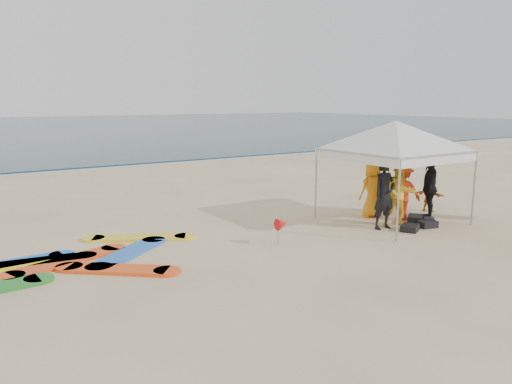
{
  "coord_description": "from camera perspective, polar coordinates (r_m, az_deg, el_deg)",
  "views": [
    {
      "loc": [
        -6.16,
        -6.99,
        3.31
      ],
      "look_at": [
        0.17,
        2.6,
        1.2
      ],
      "focal_mm": 35.0,
      "sensor_mm": 36.0,
      "label": 1
    }
  ],
  "objects": [
    {
      "name": "marker_pennant",
      "position": [
        11.57,
        3.01,
        -3.69
      ],
      "size": [
        0.28,
        0.28,
        0.64
      ],
      "color": "#A5A5A8",
      "rests_on": "ground"
    },
    {
      "name": "person_orange_b",
      "position": [
        14.67,
        13.18,
        0.33
      ],
      "size": [
        0.86,
        0.62,
        1.62
      ],
      "primitive_type": "imported",
      "rotation": [
        0.0,
        0.0,
        3.01
      ],
      "color": "orange",
      "rests_on": "ground"
    },
    {
      "name": "person_black_b",
      "position": [
        14.77,
        19.22,
        0.44
      ],
      "size": [
        1.11,
        0.98,
        1.8
      ],
      "primitive_type": "imported",
      "rotation": [
        0.0,
        0.0,
        3.78
      ],
      "color": "black",
      "rests_on": "ground"
    },
    {
      "name": "canopy_tent",
      "position": [
        14.04,
        15.69,
        7.81
      ],
      "size": [
        4.21,
        4.21,
        3.18
      ],
      "color": "#A5A5A8",
      "rests_on": "ground"
    },
    {
      "name": "person_orange_a",
      "position": [
        14.53,
        16.39,
        0.04
      ],
      "size": [
        1.19,
        1.06,
        1.6
      ],
      "primitive_type": "imported",
      "rotation": [
        0.0,
        0.0,
        2.57
      ],
      "color": "#EA4014",
      "rests_on": "ground"
    },
    {
      "name": "gear_pile",
      "position": [
        14.01,
        18.07,
        -3.38
      ],
      "size": [
        1.46,
        1.07,
        0.22
      ],
      "color": "black",
      "rests_on": "ground"
    },
    {
      "name": "person_black_a",
      "position": [
        13.35,
        14.46,
        -0.24
      ],
      "size": [
        0.69,
        0.47,
        1.84
      ],
      "primitive_type": "imported",
      "rotation": [
        0.0,
        0.0,
        -0.04
      ],
      "color": "black",
      "rests_on": "ground"
    },
    {
      "name": "person_seated",
      "position": [
        15.92,
        19.16,
        -0.42
      ],
      "size": [
        0.39,
        0.92,
        0.96
      ],
      "primitive_type": "imported",
      "rotation": [
        0.0,
        0.0,
        1.7
      ],
      "color": "#C86211",
      "rests_on": "ground"
    },
    {
      "name": "ground",
      "position": [
        9.89,
        7.61,
        -9.25
      ],
      "size": [
        120.0,
        120.0,
        0.0
      ],
      "primitive_type": "plane",
      "color": "beige",
      "rests_on": "ground"
    },
    {
      "name": "surfboard_spread",
      "position": [
        11.13,
        -19.98,
        -7.36
      ],
      "size": [
        5.38,
        3.59,
        0.07
      ],
      "color": "blue",
      "rests_on": "ground"
    },
    {
      "name": "shoreline_foam",
      "position": [
        26.14,
        -19.53,
        2.55
      ],
      "size": [
        160.0,
        1.2,
        0.01
      ],
      "primitive_type": "cube",
      "color": "silver",
      "rests_on": "ground"
    },
    {
      "name": "person_yellow",
      "position": [
        13.69,
        16.16,
        -0.21
      ],
      "size": [
        1.06,
        0.96,
        1.77
      ],
      "primitive_type": "imported",
      "rotation": [
        0.0,
        0.0,
        -0.42
      ],
      "color": "yellow",
      "rests_on": "ground"
    }
  ]
}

